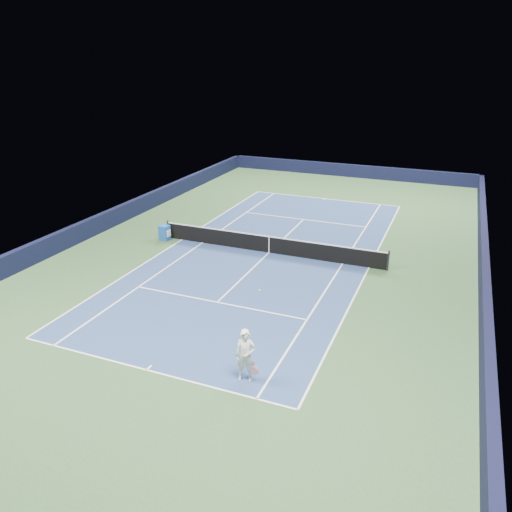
% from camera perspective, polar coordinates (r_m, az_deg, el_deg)
% --- Properties ---
extents(ground, '(40.00, 40.00, 0.00)m').
position_cam_1_polar(ground, '(27.45, 1.49, 0.38)').
color(ground, '#2D4C29').
rests_on(ground, ground).
extents(wall_far, '(22.00, 0.35, 1.10)m').
position_cam_1_polar(wall_far, '(45.63, 10.54, 9.59)').
color(wall_far, black).
rests_on(wall_far, ground).
extents(wall_right, '(0.35, 40.00, 1.10)m').
position_cam_1_polar(wall_right, '(25.79, 24.61, -1.89)').
color(wall_right, black).
rests_on(wall_right, ground).
extents(wall_left, '(0.35, 40.00, 1.10)m').
position_cam_1_polar(wall_left, '(32.48, -16.68, 3.95)').
color(wall_left, black).
rests_on(wall_left, ground).
extents(court_surface, '(10.97, 23.77, 0.01)m').
position_cam_1_polar(court_surface, '(27.45, 1.49, 0.39)').
color(court_surface, navy).
rests_on(court_surface, ground).
extents(baseline_far, '(10.97, 0.08, 0.00)m').
position_cam_1_polar(baseline_far, '(38.23, 7.90, 6.51)').
color(baseline_far, white).
rests_on(baseline_far, ground).
extents(baseline_near, '(10.97, 0.08, 0.00)m').
position_cam_1_polar(baseline_near, '(18.10, -12.39, -12.60)').
color(baseline_near, white).
rests_on(baseline_near, ground).
extents(sideline_doubles_right, '(0.08, 23.77, 0.00)m').
position_cam_1_polar(sideline_doubles_right, '(26.17, 12.79, -1.29)').
color(sideline_doubles_right, white).
rests_on(sideline_doubles_right, ground).
extents(sideline_doubles_left, '(0.08, 23.77, 0.00)m').
position_cam_1_polar(sideline_doubles_left, '(29.70, -8.45, 1.88)').
color(sideline_doubles_left, white).
rests_on(sideline_doubles_left, ground).
extents(sideline_singles_right, '(0.08, 23.77, 0.00)m').
position_cam_1_polar(sideline_singles_right, '(26.39, 9.87, -0.86)').
color(sideline_singles_right, white).
rests_on(sideline_singles_right, ground).
extents(sideline_singles_left, '(0.08, 23.77, 0.00)m').
position_cam_1_polar(sideline_singles_left, '(29.06, -6.11, 1.54)').
color(sideline_singles_left, white).
rests_on(sideline_singles_left, ground).
extents(service_line_far, '(8.23, 0.08, 0.00)m').
position_cam_1_polar(service_line_far, '(33.16, 5.45, 4.19)').
color(service_line_far, white).
rests_on(service_line_far, ground).
extents(service_line_near, '(8.23, 0.08, 0.00)m').
position_cam_1_polar(service_line_near, '(22.11, -4.46, -5.29)').
color(service_line_near, white).
rests_on(service_line_near, ground).
extents(center_service_line, '(0.08, 12.80, 0.00)m').
position_cam_1_polar(center_service_line, '(27.45, 1.49, 0.40)').
color(center_service_line, white).
rests_on(center_service_line, ground).
extents(center_mark_far, '(0.08, 0.30, 0.00)m').
position_cam_1_polar(center_mark_far, '(38.09, 7.84, 6.45)').
color(center_mark_far, white).
rests_on(center_mark_far, ground).
extents(center_mark_near, '(0.08, 0.30, 0.00)m').
position_cam_1_polar(center_mark_near, '(18.20, -12.13, -12.36)').
color(center_mark_near, white).
rests_on(center_mark_near, ground).
extents(tennis_net, '(12.90, 0.10, 1.07)m').
position_cam_1_polar(tennis_net, '(27.27, 1.50, 1.37)').
color(tennis_net, black).
rests_on(tennis_net, ground).
extents(sponsor_cube, '(0.61, 0.54, 0.88)m').
position_cam_1_polar(sponsor_cube, '(29.69, -10.40, 2.63)').
color(sponsor_cube, '#1C51AA').
rests_on(sponsor_cube, ground).
extents(tennis_player, '(0.87, 1.33, 2.91)m').
position_cam_1_polar(tennis_player, '(16.74, -1.20, -11.31)').
color(tennis_player, white).
rests_on(tennis_player, ground).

